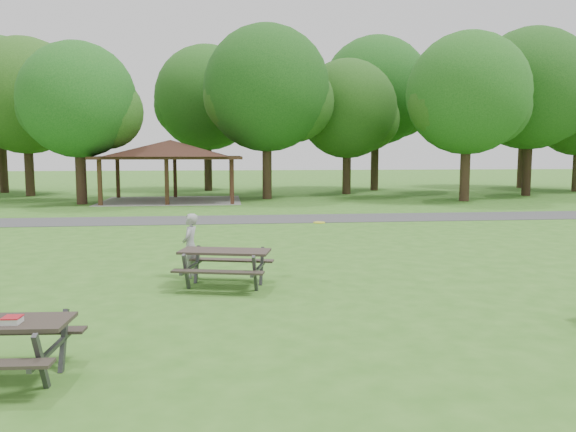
% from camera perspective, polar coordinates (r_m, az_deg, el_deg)
% --- Properties ---
extents(ground, '(160.00, 160.00, 0.00)m').
position_cam_1_polar(ground, '(11.60, -2.73, -8.73)').
color(ground, '#366E1F').
rests_on(ground, ground).
extents(asphalt_path, '(120.00, 3.20, 0.02)m').
position_cam_1_polar(asphalt_path, '(25.36, -4.77, -0.34)').
color(asphalt_path, '#404042').
rests_on(asphalt_path, ground).
extents(pavilion, '(8.60, 7.01, 3.76)m').
position_cam_1_polar(pavilion, '(35.32, -11.84, 6.46)').
color(pavilion, '#3C2616').
rests_on(pavilion, ground).
extents(tree_row_c, '(8.19, 7.80, 10.67)m').
position_cam_1_polar(tree_row_c, '(42.45, -24.96, 10.69)').
color(tree_row_c, '#301F15').
rests_on(tree_row_c, ground).
extents(tree_row_d, '(6.93, 6.60, 9.27)m').
position_cam_1_polar(tree_row_d, '(34.79, -20.42, 10.65)').
color(tree_row_d, black).
rests_on(tree_row_d, ground).
extents(tree_row_e, '(8.40, 8.00, 11.02)m').
position_cam_1_polar(tree_row_e, '(36.49, -2.02, 12.44)').
color(tree_row_e, '#322216').
rests_on(tree_row_e, ground).
extents(tree_row_f, '(7.35, 7.00, 9.55)m').
position_cam_1_polar(tree_row_f, '(40.75, 6.16, 10.47)').
color(tree_row_f, '#302115').
rests_on(tree_row_f, ground).
extents(tree_row_g, '(7.77, 7.40, 10.25)m').
position_cam_1_polar(tree_row_g, '(36.49, 17.91, 11.42)').
color(tree_row_g, '#302015').
rests_on(tree_row_g, ground).
extents(tree_row_h, '(8.61, 8.20, 11.37)m').
position_cam_1_polar(tree_row_h, '(42.37, 23.53, 11.43)').
color(tree_row_h, black).
rests_on(tree_row_h, ground).
extents(tree_deep_a, '(8.40, 8.00, 11.38)m').
position_cam_1_polar(tree_deep_a, '(46.78, -27.17, 10.87)').
color(tree_deep_a, '#301F15').
rests_on(tree_deep_a, ground).
extents(tree_deep_b, '(8.40, 8.00, 11.13)m').
position_cam_1_polar(tree_deep_b, '(44.38, -8.10, 11.48)').
color(tree_deep_b, black).
rests_on(tree_deep_b, ground).
extents(tree_deep_c, '(8.82, 8.40, 11.90)m').
position_cam_1_polar(tree_deep_c, '(44.99, 9.04, 12.11)').
color(tree_deep_c, '#302015').
rests_on(tree_deep_c, ground).
extents(tree_deep_d, '(8.40, 8.00, 11.27)m').
position_cam_1_polar(tree_deep_d, '(51.27, 22.95, 10.52)').
color(tree_deep_d, '#322116').
rests_on(tree_deep_d, ground).
extents(picnic_table_middle, '(2.33, 2.04, 0.87)m').
position_cam_1_polar(picnic_table_middle, '(12.80, -6.44, -4.35)').
color(picnic_table_middle, '#312723').
rests_on(picnic_table_middle, ground).
extents(frisbee_in_flight, '(0.32, 0.32, 0.02)m').
position_cam_1_polar(frisbee_in_flight, '(13.45, 3.19, -0.66)').
color(frisbee_in_flight, yellow).
rests_on(frisbee_in_flight, ground).
extents(frisbee_thrower, '(0.51, 0.65, 1.57)m').
position_cam_1_polar(frisbee_thrower, '(13.81, -9.89, -3.00)').
color(frisbee_thrower, '#99999B').
rests_on(frisbee_thrower, ground).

